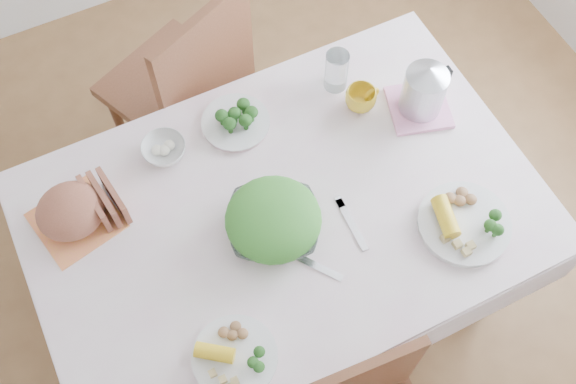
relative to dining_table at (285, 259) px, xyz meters
name	(u,v)px	position (x,y,z in m)	size (l,w,h in m)	color
floor	(286,295)	(0.00, 0.00, -0.38)	(3.60, 3.60, 0.00)	brown
dining_table	(285,259)	(0.00, 0.00, 0.00)	(1.40, 0.90, 0.75)	brown
tablecloth	(285,210)	(0.00, 0.00, 0.38)	(1.50, 1.00, 0.01)	white
chair_far	(176,88)	(-0.08, 0.78, 0.09)	(0.45, 0.45, 1.00)	brown
salad_bowl	(274,224)	(-0.06, -0.04, 0.42)	(0.26, 0.26, 0.06)	white
dinner_plate_left	(235,357)	(-0.31, -0.34, 0.40)	(0.23, 0.23, 0.02)	white
dinner_plate_right	(464,224)	(0.45, -0.28, 0.40)	(0.27, 0.27, 0.02)	white
broccoli_plate	(236,123)	(-0.01, 0.34, 0.40)	(0.22, 0.22, 0.02)	beige
napkin	(76,220)	(-0.57, 0.24, 0.39)	(0.23, 0.23, 0.00)	#FF8E4F
bread_loaf	(71,212)	(-0.57, 0.24, 0.45)	(0.20, 0.19, 0.12)	brown
fruit_bowl	(164,149)	(-0.25, 0.34, 0.41)	(0.14, 0.14, 0.04)	white
yellow_mug	(361,99)	(0.38, 0.23, 0.43)	(0.10, 0.10, 0.08)	yellow
glass_tumbler	(336,72)	(0.35, 0.34, 0.45)	(0.08, 0.08, 0.15)	white
pink_tray	(419,107)	(0.55, 0.14, 0.40)	(0.19, 0.19, 0.02)	#FF9BCC
electric_kettle	(425,86)	(0.55, 0.14, 0.51)	(0.14, 0.14, 0.19)	#B2B5BA
fork_left	(313,264)	(-0.01, -0.19, 0.39)	(0.02, 0.19, 0.00)	silver
fork_right	(352,224)	(0.15, -0.13, 0.39)	(0.02, 0.18, 0.00)	silver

